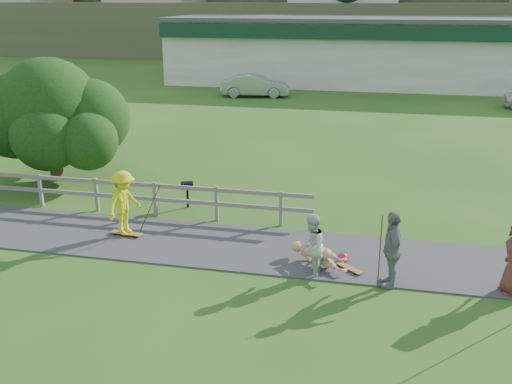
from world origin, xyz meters
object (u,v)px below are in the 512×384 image
spectator_b (392,249)px  car_silver (255,86)px  spectator_a (311,246)px  tree (52,127)px  bbq (188,195)px  skater_rider (124,206)px  skater_fallen (318,255)px

spectator_b → car_silver: size_ratio=0.41×
spectator_a → tree: size_ratio=0.27×
tree → bbq: bearing=-17.7°
skater_rider → spectator_b: bearing=-82.1°
skater_fallen → tree: size_ratio=0.29×
skater_rider → car_silver: (-1.68, 24.75, -0.16)m
skater_fallen → car_silver: 26.53m
spectator_b → bbq: (-6.44, 4.08, -0.52)m
spectator_a → skater_fallen: bearing=174.2°
skater_fallen → tree: bearing=98.8°
spectator_a → spectator_b: (1.89, -0.09, 0.15)m
skater_fallen → spectator_b: bearing=-74.8°
skater_fallen → bbq: (-4.67, 3.42, 0.12)m
tree → car_silver: bearing=81.0°
skater_fallen → spectator_b: 1.99m
tree → spectator_b: bearing=-25.8°
spectator_a → bbq: 6.06m
spectator_a → car_silver: (-7.18, 26.06, -0.03)m
skater_fallen → bbq: 5.79m
tree → skater_fallen: bearing=-26.7°
skater_fallen → spectator_b: size_ratio=0.90×
skater_fallen → tree: (-10.51, 5.28, 1.71)m
skater_fallen → car_silver: (-7.30, 25.50, 0.46)m
skater_fallen → spectator_a: (-0.12, -0.56, 0.49)m
car_silver → bbq: 22.23m
spectator_b → spectator_a: bearing=-102.1°
skater_rider → bbq: size_ratio=2.18×
spectator_b → tree: (-12.28, 5.94, 1.07)m
skater_rider → tree: (-4.88, 4.54, 1.09)m
spectator_a → spectator_b: 1.90m
spectator_a → spectator_b: spectator_b is taller
spectator_a → bbq: size_ratio=1.88×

